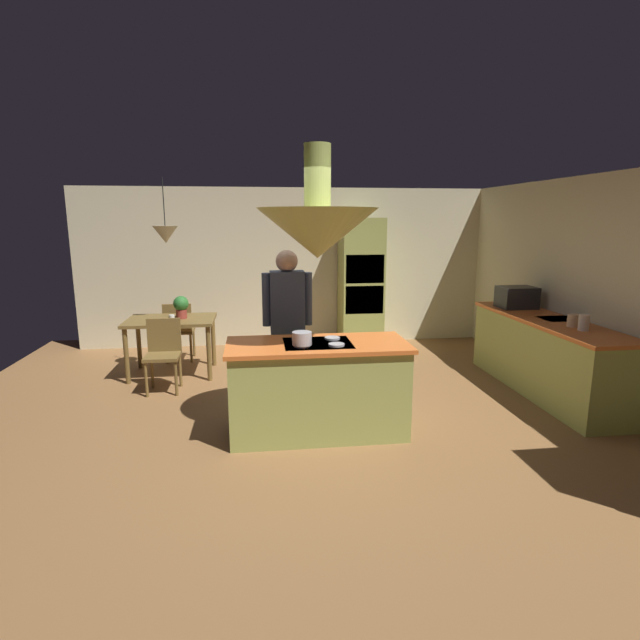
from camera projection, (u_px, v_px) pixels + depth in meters
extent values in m
plane|color=olive|center=(315.00, 424.00, 5.07)|extent=(8.16, 8.16, 0.00)
cube|color=beige|center=(290.00, 267.00, 8.17)|extent=(6.80, 0.10, 2.55)
cube|color=beige|center=(596.00, 289.00, 5.61)|extent=(0.10, 7.20, 2.55)
cube|color=#A8B259|center=(318.00, 390.00, 4.79)|extent=(1.67, 0.71, 0.86)
cube|color=orange|center=(318.00, 345.00, 4.70)|extent=(1.73, 0.77, 0.04)
cube|color=black|center=(318.00, 343.00, 4.70)|extent=(0.64, 0.52, 0.01)
cylinder|color=#B2B2B7|center=(302.00, 346.00, 4.55)|extent=(0.15, 0.15, 0.02)
cylinder|color=#B2B2B7|center=(336.00, 345.00, 4.59)|extent=(0.15, 0.15, 0.02)
cylinder|color=#B2B2B7|center=(300.00, 339.00, 4.80)|extent=(0.15, 0.15, 0.02)
cylinder|color=#B2B2B7|center=(332.00, 338.00, 4.84)|extent=(0.15, 0.15, 0.02)
cube|color=#A8B259|center=(545.00, 357.00, 5.92)|extent=(0.62, 2.51, 0.86)
cube|color=orange|center=(549.00, 321.00, 5.83)|extent=(0.66, 2.55, 0.04)
cube|color=#B2B2B7|center=(560.00, 325.00, 5.86)|extent=(0.48, 0.36, 0.16)
cube|color=#A8B259|center=(361.00, 284.00, 7.97)|extent=(0.66, 0.62, 2.07)
cube|color=black|center=(365.00, 269.00, 7.63)|extent=(0.60, 0.04, 0.44)
cube|color=black|center=(364.00, 300.00, 7.73)|extent=(0.60, 0.04, 0.44)
cube|color=brown|center=(171.00, 320.00, 6.56)|extent=(1.14, 0.81, 0.04)
cylinder|color=brown|center=(126.00, 356.00, 6.23)|extent=(0.06, 0.06, 0.72)
cylinder|color=brown|center=(209.00, 354.00, 6.36)|extent=(0.06, 0.06, 0.72)
cylinder|color=brown|center=(139.00, 343.00, 6.91)|extent=(0.06, 0.06, 0.72)
cylinder|color=brown|center=(213.00, 341.00, 7.03)|extent=(0.06, 0.06, 0.72)
cylinder|color=tan|center=(280.00, 371.00, 5.39)|extent=(0.14, 0.14, 0.86)
cylinder|color=tan|center=(296.00, 371.00, 5.41)|extent=(0.14, 0.14, 0.86)
cube|color=#3F4C66|center=(287.00, 302.00, 5.25)|extent=(0.36, 0.22, 0.66)
cylinder|color=#3F4C66|center=(266.00, 300.00, 5.21)|extent=(0.09, 0.09, 0.56)
cylinder|color=#3F4C66|center=(308.00, 299.00, 5.27)|extent=(0.09, 0.09, 0.56)
sphere|color=tan|center=(287.00, 261.00, 5.16)|extent=(0.23, 0.23, 0.23)
cone|color=#A8B259|center=(317.00, 233.00, 4.49)|extent=(1.10, 1.10, 0.45)
cylinder|color=#A8B259|center=(317.00, 176.00, 4.39)|extent=(0.24, 0.24, 0.55)
cone|color=beige|center=(166.00, 234.00, 6.33)|extent=(0.32, 0.32, 0.22)
cylinder|color=black|center=(164.00, 202.00, 6.25)|extent=(0.01, 0.01, 0.60)
cube|color=brown|center=(163.00, 356.00, 5.93)|extent=(0.40, 0.40, 0.04)
cube|color=brown|center=(164.00, 335.00, 6.06)|extent=(0.40, 0.04, 0.42)
cylinder|color=brown|center=(146.00, 379.00, 5.79)|extent=(0.04, 0.04, 0.43)
cylinder|color=brown|center=(176.00, 378.00, 5.83)|extent=(0.04, 0.04, 0.43)
cylinder|color=brown|center=(152.00, 371.00, 6.12)|extent=(0.04, 0.04, 0.43)
cylinder|color=brown|center=(180.00, 370.00, 6.16)|extent=(0.04, 0.04, 0.43)
cube|color=brown|center=(180.00, 331.00, 7.30)|extent=(0.40, 0.40, 0.04)
cube|color=brown|center=(177.00, 318.00, 7.08)|extent=(0.40, 0.04, 0.42)
cylinder|color=brown|center=(194.00, 342.00, 7.53)|extent=(0.04, 0.04, 0.43)
cylinder|color=brown|center=(171.00, 343.00, 7.49)|extent=(0.04, 0.04, 0.43)
cylinder|color=brown|center=(191.00, 348.00, 7.20)|extent=(0.04, 0.04, 0.43)
cylinder|color=brown|center=(167.00, 349.00, 7.16)|extent=(0.04, 0.04, 0.43)
cylinder|color=#99382D|center=(182.00, 314.00, 6.57)|extent=(0.14, 0.14, 0.12)
sphere|color=#2D722D|center=(181.00, 304.00, 6.54)|extent=(0.20, 0.20, 0.20)
cylinder|color=white|center=(172.00, 318.00, 6.35)|extent=(0.07, 0.07, 0.09)
cylinder|color=silver|center=(584.00, 322.00, 5.20)|extent=(0.11, 0.11, 0.17)
cylinder|color=#E0B78C|center=(573.00, 321.00, 5.38)|extent=(0.12, 0.12, 0.14)
cube|color=#232326|center=(517.00, 297.00, 6.53)|extent=(0.46, 0.36, 0.28)
cylinder|color=#B2B2B7|center=(302.00, 338.00, 4.53)|extent=(0.18, 0.18, 0.12)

